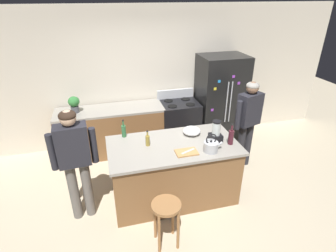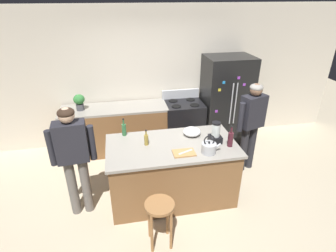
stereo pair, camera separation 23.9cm
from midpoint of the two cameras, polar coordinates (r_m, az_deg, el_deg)
ground_plane at (r=4.38m, az=2.37°, el=-14.40°), size 14.00×14.00×0.00m
back_wall at (r=5.44m, az=-2.04°, el=10.33°), size 8.00×0.10×2.70m
kitchen_island at (r=4.10m, az=2.50°, el=-9.52°), size 1.87×0.99×0.92m
back_counter_run at (r=5.34m, az=-9.72°, el=-0.69°), size 2.00×0.64×0.92m
refrigerator at (r=5.56m, az=13.34°, el=5.09°), size 0.90×0.73×1.80m
stove_range at (r=5.48m, az=4.47°, el=0.50°), size 0.76×0.65×1.10m
person_by_island_left at (r=3.69m, az=-17.75°, el=-5.52°), size 0.60×0.25×1.63m
person_by_sink_right at (r=4.72m, az=18.73°, el=1.24°), size 0.59×0.33×1.59m
bar_stool at (r=3.38m, az=0.35°, el=-17.99°), size 0.36×0.36×0.64m
potted_plant at (r=5.12m, az=-17.06°, el=5.05°), size 0.20×0.20×0.30m
blender_appliance at (r=3.92m, az=11.79°, el=-1.69°), size 0.17×0.17×0.32m
bottle_vinegar at (r=3.80m, az=-2.85°, el=-2.89°), size 0.06×0.06×0.24m
bottle_olive_oil at (r=4.08m, az=-7.68°, el=-0.71°), size 0.07×0.07×0.28m
bottle_wine at (r=3.88m, az=14.86°, el=-2.66°), size 0.08×0.08×0.32m
mixing_bowl at (r=4.09m, az=6.77°, el=-1.21°), size 0.27×0.27×0.12m
tea_kettle at (r=3.68m, az=10.54°, el=-4.54°), size 0.28×0.20×0.27m
cutting_board at (r=3.65m, az=5.31°, el=-5.74°), size 0.30×0.20×0.02m
chef_knife at (r=3.65m, az=5.62°, el=-5.53°), size 0.21×0.11×0.01m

